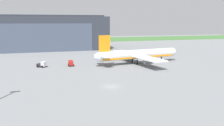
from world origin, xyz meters
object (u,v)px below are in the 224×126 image
object	(u,v)px
airliner_far_left	(138,55)
pushback_tractor	(71,63)
fuel_bowser	(42,64)
maintenance_hangar	(31,33)

from	to	relation	value
airliner_far_left	pushback_tractor	distance (m)	29.16
pushback_tractor	fuel_bowser	bearing A→B (deg)	179.06
airliner_far_left	pushback_tractor	size ratio (longest dim) A/B	10.20
airliner_far_left	pushback_tractor	world-z (taller)	airliner_far_left
pushback_tractor	fuel_bowser	world-z (taller)	fuel_bowser
airliner_far_left	fuel_bowser	world-z (taller)	airliner_far_left
maintenance_hangar	airliner_far_left	size ratio (longest dim) A/B	2.39
maintenance_hangar	fuel_bowser	world-z (taller)	maintenance_hangar
fuel_bowser	pushback_tractor	bearing A→B (deg)	-0.94
fuel_bowser	airliner_far_left	bearing A→B (deg)	-3.18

